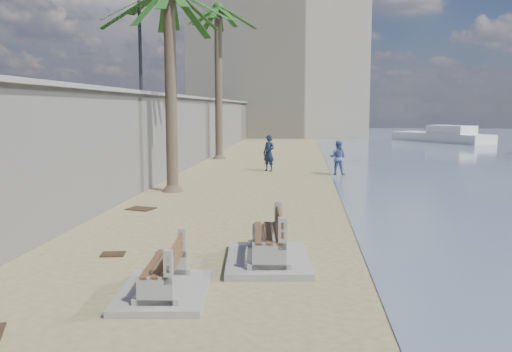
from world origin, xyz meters
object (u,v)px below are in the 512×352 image
object	(u,v)px
bench_far	(268,242)
person_b	(338,156)
palm_back	(218,10)
bench_near	(164,273)
person_a	(269,150)
yacht_far	(441,138)

from	to	relation	value
bench_far	person_b	size ratio (longest dim) A/B	1.43
palm_back	bench_near	bearing A→B (deg)	-83.19
bench_near	person_a	distance (m)	17.46
bench_near	person_a	world-z (taller)	person_a
bench_near	palm_back	bearing A→B (deg)	96.81
bench_near	person_a	size ratio (longest dim) A/B	1.08
bench_far	palm_back	bearing A→B (deg)	101.44
person_a	yacht_far	xyz separation A→B (m)	(13.81, 23.90, -0.64)
person_a	bench_near	bearing A→B (deg)	-56.91
person_a	person_b	world-z (taller)	person_a
bench_near	yacht_far	size ratio (longest dim) A/B	0.22
bench_near	person_b	size ratio (longest dim) A/B	1.25
bench_near	palm_back	world-z (taller)	palm_back
bench_far	palm_back	size ratio (longest dim) A/B	0.26
person_a	person_b	size ratio (longest dim) A/B	1.16
bench_near	palm_back	xyz separation A→B (m)	(-2.81, 23.53, 8.22)
palm_back	person_b	world-z (taller)	palm_back
palm_back	person_a	world-z (taller)	palm_back
bench_far	palm_back	world-z (taller)	palm_back
bench_far	person_b	world-z (taller)	person_b
bench_near	bench_far	world-z (taller)	bench_far
bench_near	person_b	xyz separation A→B (m)	(3.76, 16.32, 0.49)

